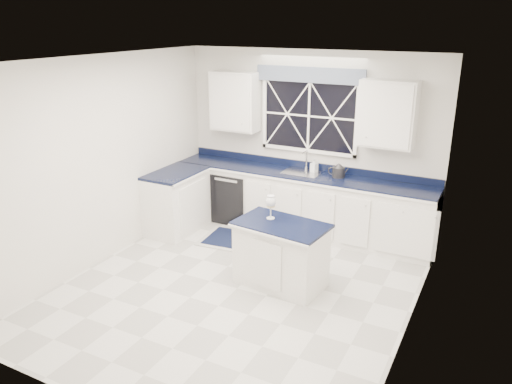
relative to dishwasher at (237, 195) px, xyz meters
The scene contains 13 objects.
ground 2.28m from the dishwasher, 60.57° to the right, with size 4.50×4.50×0.00m, color silver.
back_wall 1.48m from the dishwasher, 15.26° to the left, with size 4.00×0.10×2.70m, color silver.
base_cabinets 0.79m from the dishwasher, 12.13° to the right, with size 3.99×1.60×0.90m.
countertop 1.21m from the dishwasher, ahead, with size 3.98×0.64×0.04m, color black.
dishwasher is the anchor object (origin of this frame).
window 1.81m from the dishwasher, 12.95° to the left, with size 1.65×0.09×1.26m.
upper_cabinets 1.86m from the dishwasher, ahead, with size 3.10×0.34×0.90m.
faucet 1.31m from the dishwasher, 10.02° to the left, with size 0.05×0.20×0.30m.
island 2.21m from the dishwasher, 46.49° to the right, with size 1.15×0.78×0.81m.
rug 0.99m from the dishwasher, 53.41° to the right, with size 1.35×0.90×0.02m.
kettle 1.77m from the dishwasher, ahead, with size 0.29×0.21×0.21m.
wine_glass 2.11m from the dishwasher, 48.67° to the right, with size 0.13×0.13×0.30m.
soap_bottle 1.41m from the dishwasher, ahead, with size 0.09×0.09×0.20m, color silver.
Camera 1 is at (2.66, -4.65, 3.11)m, focal length 35.00 mm.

